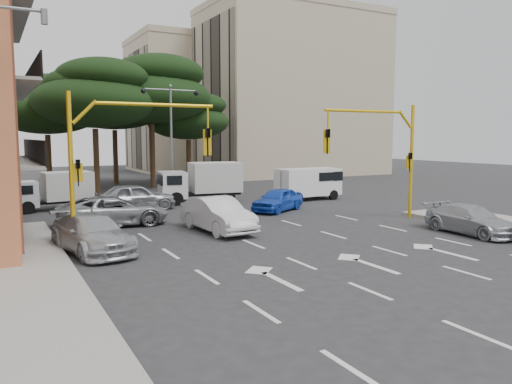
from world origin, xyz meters
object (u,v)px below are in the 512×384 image
at_px(car_white_hatch, 218,215).
at_px(signal_mast_left, 119,148).
at_px(car_silver_cross_b, 136,197).
at_px(street_lamp_center, 171,121).
at_px(car_blue_compact, 278,200).
at_px(signal_mast_right, 386,146).
at_px(car_silver_parked, 471,220).
at_px(van_white, 308,184).
at_px(car_silver_cross_a, 114,211).
at_px(box_truck_b, 201,183).
at_px(box_truck_a, 53,191).
at_px(car_silver_wagon, 92,233).

bearing_deg(car_white_hatch, signal_mast_left, -169.45).
bearing_deg(signal_mast_left, car_silver_cross_b, 72.36).
height_order(street_lamp_center, car_blue_compact, street_lamp_center).
relative_size(signal_mast_right, car_silver_parked, 1.35).
distance_m(car_silver_parked, van_white, 13.70).
bearing_deg(car_silver_cross_a, car_silver_cross_b, -22.74).
relative_size(car_silver_cross_a, car_silver_parked, 1.20).
bearing_deg(car_silver_parked, box_truck_b, 114.84).
bearing_deg(signal_mast_right, box_truck_a, 141.00).
relative_size(street_lamp_center, car_silver_cross_a, 1.46).
bearing_deg(box_truck_a, car_silver_cross_b, -124.10).
distance_m(signal_mast_left, street_lamp_center, 15.65).
distance_m(car_blue_compact, car_silver_parked, 10.84).
height_order(signal_mast_right, box_truck_a, signal_mast_right).
distance_m(signal_mast_right, signal_mast_left, 13.61).
bearing_deg(car_silver_wagon, signal_mast_right, -8.69).
bearing_deg(box_truck_a, signal_mast_right, -134.61).
xyz_separation_m(car_silver_wagon, car_silver_parked, (15.60, -4.37, -0.07)).
bearing_deg(box_truck_b, car_silver_parked, -148.95).
relative_size(signal_mast_right, van_white, 1.36).
bearing_deg(van_white, box_truck_a, -101.65).
height_order(car_white_hatch, box_truck_a, box_truck_a).
height_order(signal_mast_right, street_lamp_center, street_lamp_center).
xyz_separation_m(car_silver_cross_b, box_truck_a, (-4.29, 2.33, 0.33)).
bearing_deg(car_silver_cross_a, car_white_hatch, -130.68).
bearing_deg(car_white_hatch, car_silver_parked, -35.35).
height_order(car_white_hatch, car_silver_cross_a, car_white_hatch).
bearing_deg(car_silver_wagon, box_truck_b, 41.88).
relative_size(signal_mast_left, van_white, 1.36).
relative_size(car_silver_wagon, box_truck_a, 1.08).
xyz_separation_m(signal_mast_right, car_silver_cross_a, (-12.84, 5.01, -3.14)).
xyz_separation_m(signal_mast_left, street_lamp_center, (6.80, 14.01, 1.54)).
bearing_deg(box_truck_b, car_silver_cross_a, 139.28).
bearing_deg(box_truck_a, van_white, -106.14).
height_order(box_truck_a, box_truck_b, box_truck_b).
xyz_separation_m(signal_mast_right, car_silver_wagon, (-14.80, -0.30, -3.17)).
bearing_deg(street_lamp_center, car_silver_cross_b, -130.72).
bearing_deg(car_silver_wagon, car_white_hatch, 4.77).
height_order(car_blue_compact, box_truck_a, box_truck_a).
bearing_deg(van_white, car_silver_wagon, -61.08).
height_order(car_silver_cross_a, box_truck_a, box_truck_a).
height_order(car_silver_parked, box_truck_b, box_truck_b).
xyz_separation_m(signal_mast_left, car_white_hatch, (4.65, 1.22, -3.10)).
relative_size(car_silver_wagon, van_white, 1.11).
bearing_deg(car_silver_cross_a, car_silver_wagon, 163.29).
xyz_separation_m(street_lamp_center, box_truck_a, (-8.02, -2.00, -4.30)).
height_order(street_lamp_center, car_silver_cross_a, street_lamp_center).
bearing_deg(signal_mast_right, van_white, 81.78).
relative_size(car_silver_parked, van_white, 1.00).
xyz_separation_m(signal_mast_left, car_silver_parked, (14.40, -4.67, -3.24)).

